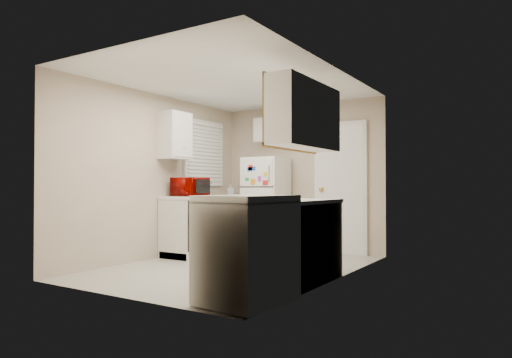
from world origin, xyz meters
The scene contains 19 objects.
floor centered at (0.00, 0.00, 0.00)m, with size 3.80×3.80×0.00m, color beige.
ceiling centered at (0.00, 0.00, 2.40)m, with size 3.80×3.80×0.00m, color white.
wall_left centered at (-1.40, 0.00, 1.20)m, with size 3.80×3.80×0.00m, color #BFAB93.
wall_right centered at (1.40, 0.00, 1.20)m, with size 3.80×3.80×0.00m, color #BFAB93.
wall_back centered at (0.00, 1.90, 1.20)m, with size 2.80×2.80×0.00m, color #BFAB93.
wall_front centered at (0.00, -1.90, 1.20)m, with size 2.80×2.80×0.00m, color #BFAB93.
left_counter centered at (-1.10, 0.90, 0.45)m, with size 0.60×1.80×0.90m, color silver.
dishwasher centered at (-0.81, 0.30, 0.49)m, with size 0.03×0.58×0.72m, color black.
sink centered at (-1.10, 1.05, 0.86)m, with size 0.54×0.74×0.16m, color gray.
microwave centered at (-1.11, 0.40, 1.05)m, with size 0.28×0.50×0.33m, color #880500.
soap_bottle centered at (-1.10, 1.44, 1.00)m, with size 0.08×0.08×0.18m, color white.
window_blinds centered at (-1.36, 1.05, 1.60)m, with size 0.10×0.98×1.08m, color silver.
upper_cabinet_left centered at (-1.25, 0.22, 1.80)m, with size 0.30×0.45×0.70m, color silver.
refrigerator centered at (-0.44, 1.51, 0.76)m, with size 0.62×0.61×1.51m, color silver.
cabinet_over_fridge centered at (-0.40, 1.75, 2.00)m, with size 0.70×0.30×0.40m, color silver.
interior_door centered at (0.70, 1.86, 1.02)m, with size 0.86×0.06×2.08m, color silver.
right_counter centered at (1.10, -0.80, 0.45)m, with size 0.60×2.00×0.90m, color silver.
stove centered at (1.12, -1.43, 0.49)m, with size 0.65×0.80×0.98m, color silver.
upper_cabinet_right centered at (1.25, -0.50, 1.80)m, with size 0.30×1.20×0.70m, color silver.
Camera 1 is at (3.38, -4.87, 1.05)m, focal length 32.00 mm.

